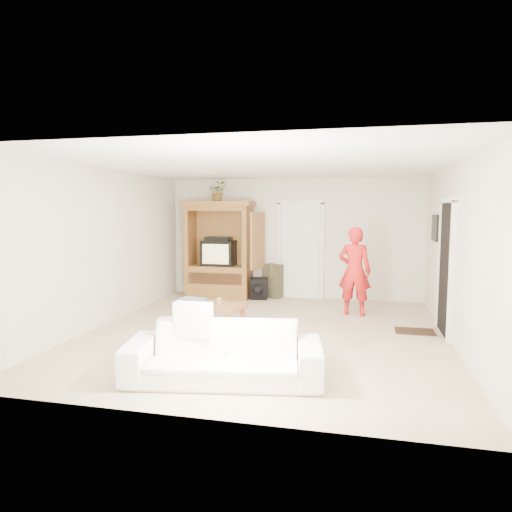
{
  "coord_description": "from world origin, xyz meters",
  "views": [
    {
      "loc": [
        1.44,
        -6.85,
        1.95
      ],
      "look_at": [
        -0.29,
        0.6,
        1.15
      ],
      "focal_mm": 32.0,
      "sensor_mm": 36.0,
      "label": 1
    }
  ],
  "objects_px": {
    "coffee_table": "(209,307)",
    "sofa": "(224,353)",
    "man": "(354,271)",
    "armoire": "(220,256)"
  },
  "relations": [
    {
      "from": "armoire",
      "to": "coffee_table",
      "type": "bearing_deg",
      "value": -76.27
    },
    {
      "from": "man",
      "to": "coffee_table",
      "type": "relative_size",
      "value": 1.32
    },
    {
      "from": "coffee_table",
      "to": "sofa",
      "type": "bearing_deg",
      "value": -53.77
    },
    {
      "from": "armoire",
      "to": "man",
      "type": "distance_m",
      "value": 3.11
    },
    {
      "from": "armoire",
      "to": "man",
      "type": "relative_size",
      "value": 1.29
    },
    {
      "from": "sofa",
      "to": "coffee_table",
      "type": "relative_size",
      "value": 1.79
    },
    {
      "from": "armoire",
      "to": "sofa",
      "type": "bearing_deg",
      "value": -72.05
    },
    {
      "from": "man",
      "to": "coffee_table",
      "type": "xyz_separation_m",
      "value": [
        -2.26,
        -1.57,
        -0.45
      ]
    },
    {
      "from": "armoire",
      "to": "coffee_table",
      "type": "height_order",
      "value": "armoire"
    },
    {
      "from": "sofa",
      "to": "armoire",
      "type": "bearing_deg",
      "value": 98.58
    }
  ]
}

